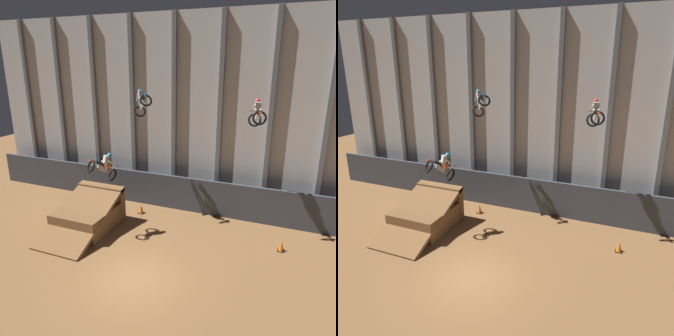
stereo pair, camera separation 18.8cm
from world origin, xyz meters
The scene contains 9 objects.
ground_plane centered at (0.00, 0.00, 0.00)m, with size 60.00×60.00×0.00m, color brown.
arena_back_wall centered at (0.00, 9.10, 6.19)m, with size 32.00×0.40×12.39m.
lower_barrier centered at (0.00, 7.80, 1.15)m, with size 31.36×0.20×2.30m.
dirt_ramp centered at (-4.80, 3.51, 0.78)m, with size 3.08×5.03×2.31m.
rider_bike_left_air centered at (-3.46, 3.30, 3.98)m, with size 1.52×1.80×1.68m.
rider_bike_center_air centered at (-2.45, 6.17, 7.19)m, with size 1.69×1.70×1.67m.
rider_bike_right_air centered at (4.05, 6.58, 6.80)m, with size 1.18×1.78×1.60m.
traffic_cone_near_ramp centered at (-2.75, 6.27, 0.28)m, with size 0.36×0.36×0.58m.
traffic_cone_arena_edge centered at (6.03, 5.00, 0.28)m, with size 0.36×0.36×0.58m.
Camera 2 is at (6.36, -11.00, 9.45)m, focal length 35.00 mm.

